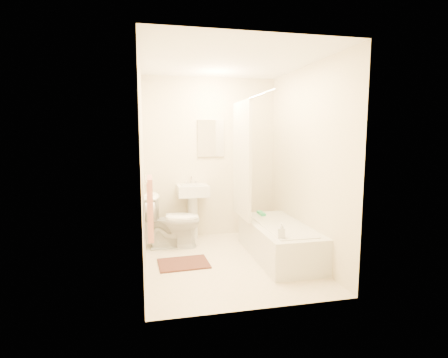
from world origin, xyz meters
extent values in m
plane|color=beige|center=(0.00, 0.00, 0.00)|extent=(2.40, 2.40, 0.00)
plane|color=white|center=(0.00, 0.00, 2.40)|extent=(2.40, 2.40, 0.00)
cube|color=beige|center=(0.00, 1.20, 1.20)|extent=(2.00, 0.02, 2.40)
cube|color=beige|center=(-1.00, 0.00, 1.20)|extent=(0.02, 2.40, 2.40)
cube|color=beige|center=(1.00, 0.00, 1.20)|extent=(0.02, 2.40, 2.40)
cube|color=white|center=(0.00, 1.18, 1.50)|extent=(0.40, 0.03, 0.55)
cylinder|color=silver|center=(0.30, 0.10, 2.00)|extent=(0.03, 1.70, 0.03)
cube|color=silver|center=(0.30, 0.50, 1.22)|extent=(0.04, 0.80, 1.55)
cylinder|color=silver|center=(-0.96, -0.25, 1.10)|extent=(0.02, 0.60, 0.02)
cube|color=#CC7266|center=(-0.93, -0.25, 0.78)|extent=(0.06, 0.45, 0.66)
cylinder|color=white|center=(-0.93, 0.12, 0.70)|extent=(0.11, 0.12, 0.12)
imported|color=white|center=(-0.62, 0.72, 0.37)|extent=(0.80, 0.50, 0.74)
cube|color=#4F261F|center=(-0.55, 0.04, 0.01)|extent=(0.62, 0.48, 0.02)
imported|color=white|center=(0.48, -0.52, 0.51)|extent=(0.10, 0.10, 0.17)
cube|color=#30C16C|center=(0.61, 0.58, 0.44)|extent=(0.07, 0.22, 0.04)
camera|label=1|loc=(-0.94, -4.03, 1.58)|focal=28.00mm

